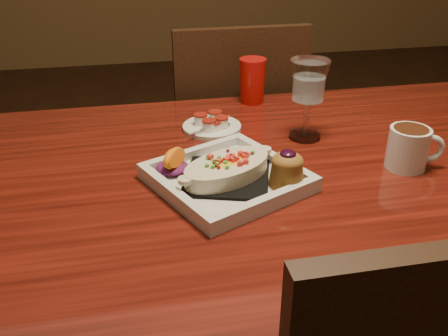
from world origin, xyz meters
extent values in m
cube|color=maroon|center=(0.00, 0.00, 0.73)|extent=(1.50, 0.90, 0.04)
cylinder|color=black|center=(-0.67, 0.37, 0.35)|extent=(0.07, 0.07, 0.71)
cylinder|color=black|center=(0.67, 0.37, 0.35)|extent=(0.07, 0.07, 0.71)
cube|color=black|center=(0.00, 0.70, 0.45)|extent=(0.42, 0.42, 0.04)
cylinder|color=black|center=(0.17, 0.87, 0.23)|extent=(0.04, 0.04, 0.45)
cylinder|color=black|center=(-0.17, 0.87, 0.23)|extent=(0.04, 0.04, 0.45)
cylinder|color=black|center=(0.17, 0.53, 0.23)|extent=(0.04, 0.04, 0.45)
cylinder|color=black|center=(-0.17, 0.53, 0.23)|extent=(0.04, 0.04, 0.45)
cube|color=black|center=(0.00, 0.51, 0.70)|extent=(0.40, 0.03, 0.46)
cube|color=silver|center=(-0.16, -0.03, 0.76)|extent=(0.34, 0.34, 0.01)
cube|color=black|center=(-0.16, -0.03, 0.77)|extent=(0.20, 0.20, 0.01)
ellipsoid|color=yellow|center=(-0.16, -0.03, 0.79)|extent=(0.18, 0.15, 0.03)
ellipsoid|color=#621653|center=(-0.26, 0.02, 0.77)|extent=(0.07, 0.07, 0.02)
cone|color=brown|center=(-0.05, -0.08, 0.79)|extent=(0.07, 0.07, 0.05)
ellipsoid|color=brown|center=(-0.05, -0.08, 0.81)|extent=(0.06, 0.06, 0.03)
ellipsoid|color=black|center=(-0.05, -0.08, 0.83)|extent=(0.03, 0.03, 0.01)
cylinder|color=silver|center=(0.22, -0.03, 0.79)|extent=(0.08, 0.08, 0.09)
cylinder|color=#35190E|center=(0.22, -0.03, 0.83)|extent=(0.07, 0.07, 0.02)
torus|color=silver|center=(0.26, -0.05, 0.79)|extent=(0.06, 0.03, 0.06)
cylinder|color=silver|center=(0.06, 0.15, 0.75)|extent=(0.07, 0.07, 0.01)
cylinder|color=silver|center=(0.06, 0.15, 0.80)|extent=(0.01, 0.01, 0.08)
cone|color=silver|center=(0.06, 0.15, 0.89)|extent=(0.09, 0.09, 0.09)
cylinder|color=silver|center=(-0.14, 0.24, 0.76)|extent=(0.14, 0.14, 0.01)
cylinder|color=white|center=(-0.17, 0.25, 0.77)|extent=(0.03, 0.03, 0.02)
cylinder|color=maroon|center=(-0.17, 0.25, 0.79)|extent=(0.03, 0.03, 0.00)
cylinder|color=white|center=(-0.13, 0.26, 0.77)|extent=(0.03, 0.03, 0.02)
cylinder|color=maroon|center=(-0.13, 0.26, 0.79)|extent=(0.03, 0.03, 0.00)
cylinder|color=white|center=(-0.12, 0.22, 0.77)|extent=(0.03, 0.03, 0.02)
cylinder|color=maroon|center=(-0.12, 0.22, 0.79)|extent=(0.03, 0.03, 0.00)
cylinder|color=white|center=(-0.15, 0.21, 0.77)|extent=(0.03, 0.03, 0.02)
cylinder|color=maroon|center=(-0.15, 0.21, 0.79)|extent=(0.03, 0.03, 0.00)
cylinder|color=white|center=(-0.14, 0.21, 0.76)|extent=(0.04, 0.04, 0.03)
cylinder|color=maroon|center=(-0.14, 0.21, 0.78)|extent=(0.04, 0.04, 0.00)
cone|color=#B10F0C|center=(0.00, 0.40, 0.81)|extent=(0.07, 0.07, 0.12)
camera|label=1|loc=(-0.33, -0.86, 1.23)|focal=40.00mm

